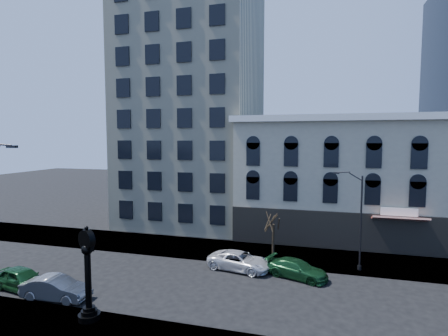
% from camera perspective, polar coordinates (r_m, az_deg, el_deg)
% --- Properties ---
extents(ground, '(160.00, 160.00, 0.00)m').
position_cam_1_polar(ground, '(26.15, -6.92, -18.39)').
color(ground, black).
rests_on(ground, ground).
extents(sidewalk_far, '(160.00, 6.00, 0.12)m').
position_cam_1_polar(sidewalk_far, '(33.20, -1.53, -13.14)').
color(sidewalk_far, '#99978B').
rests_on(sidewalk_far, ground).
extents(cream_tower, '(15.90, 15.40, 42.50)m').
position_cam_1_polar(cream_tower, '(44.78, -5.16, 16.42)').
color(cream_tower, beige).
rests_on(cream_tower, ground).
extents(victorian_row, '(22.60, 11.19, 12.50)m').
position_cam_1_polar(victorian_row, '(38.44, 19.47, -1.88)').
color(victorian_row, '#AEA88F').
rests_on(victorian_row, ground).
extents(street_clock, '(1.21, 1.21, 5.36)m').
position_cam_1_polar(street_clock, '(21.80, -21.31, -16.33)').
color(street_clock, black).
rests_on(street_clock, sidewalk_near).
extents(street_lamp_far, '(2.00, 0.56, 7.79)m').
position_cam_1_polar(street_lamp_far, '(28.74, 20.44, -4.08)').
color(street_lamp_far, black).
rests_on(street_lamp_far, sidewalk_far).
extents(bare_tree_far, '(2.56, 2.56, 4.39)m').
position_cam_1_polar(bare_tree_far, '(30.99, 8.08, -8.03)').
color(bare_tree_far, '#2C2316').
rests_on(bare_tree_far, sidewalk_far).
extents(car_near_a, '(4.70, 2.53, 1.52)m').
position_cam_1_polar(car_near_a, '(28.51, -30.15, -15.38)').
color(car_near_a, '#143F1E').
rests_on(car_near_a, ground).
extents(car_near_b, '(4.48, 1.80, 1.45)m').
position_cam_1_polar(car_near_b, '(26.00, -25.75, -17.25)').
color(car_near_b, '#595B60').
rests_on(car_near_b, ground).
extents(car_far_a, '(5.36, 3.20, 1.40)m').
position_cam_1_polar(car_far_a, '(28.43, 2.57, -14.91)').
color(car_far_a, silver).
rests_on(car_far_a, ground).
extents(car_far_b, '(4.94, 3.23, 1.33)m').
position_cam_1_polar(car_far_b, '(27.44, 11.83, -15.82)').
color(car_far_b, '#143F1E').
rests_on(car_far_b, ground).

